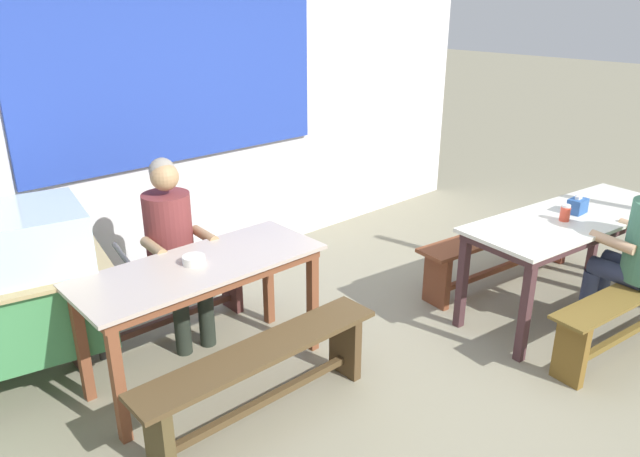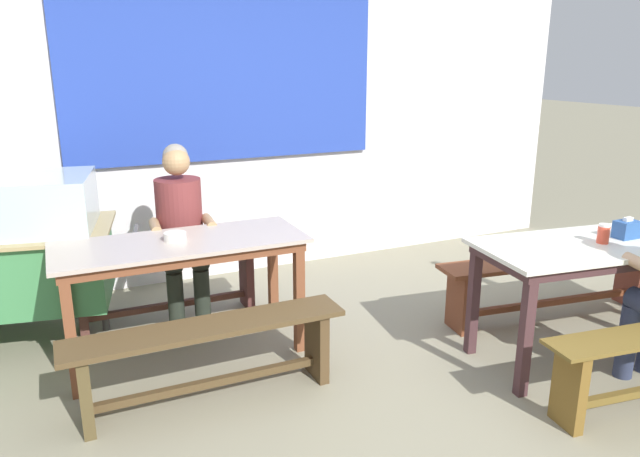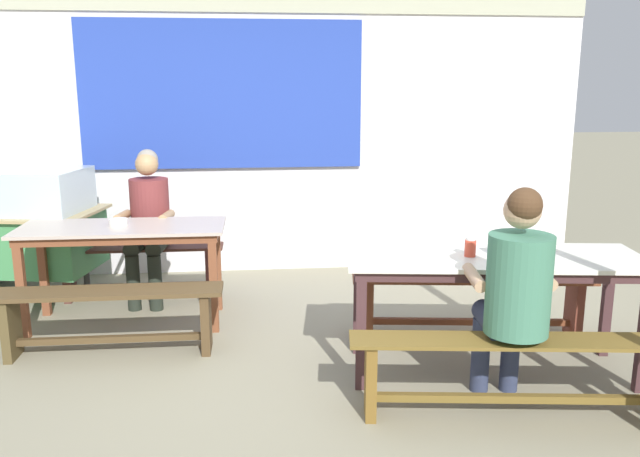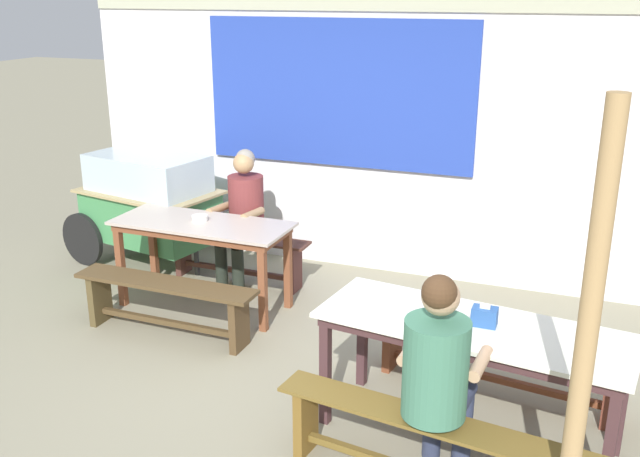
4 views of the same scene
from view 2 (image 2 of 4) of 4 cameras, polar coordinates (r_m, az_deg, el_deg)
name	(u,v)px [view 2 (image 2 of 4)]	position (r m, az deg, el deg)	size (l,w,h in m)	color
ground_plane	(427,389)	(3.67, 10.14, -14.87)	(40.00, 40.00, 0.00)	gray
backdrop_wall	(271,112)	(5.36, -4.73, 11.01)	(6.15, 0.23, 2.67)	white
dining_table_far	(182,254)	(3.82, -13.07, -2.40)	(1.54, 0.63, 0.78)	#BBAA9C
dining_table_near	(619,251)	(4.18, 26.63, -1.97)	(1.92, 0.90, 0.78)	white
bench_far_back	(168,282)	(4.51, -14.33, -4.94)	(1.44, 0.25, 0.46)	#4D2C21
bench_far_front	(209,350)	(3.42, -10.57, -11.30)	(1.55, 0.29, 0.46)	#4F3B22
bench_near_back	(550,276)	(4.72, 21.08, -4.28)	(1.77, 0.51, 0.46)	brown
food_cart	(3,247)	(4.47, -28.05, -1.59)	(1.80, 1.10, 1.13)	#428B50
person_center_facing	(181,224)	(4.34, -13.15, 0.39)	(0.46, 0.53, 1.29)	#232A22
tissue_box	(627,229)	(4.20, 27.24, -0.06)	(0.15, 0.10, 0.13)	#2B569D
condiment_jar	(603,234)	(4.02, 25.44, -0.46)	(0.07, 0.07, 0.12)	#E24932
soup_bowl	(175,236)	(3.80, -13.68, -0.73)	(0.14, 0.14, 0.05)	silver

